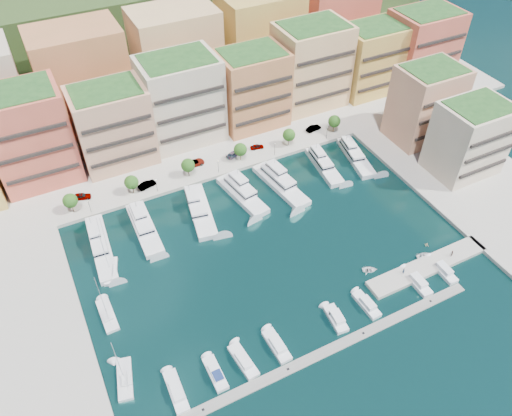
% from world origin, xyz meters
% --- Properties ---
extents(ground, '(400.00, 400.00, 0.00)m').
position_xyz_m(ground, '(0.00, 0.00, 0.00)').
color(ground, black).
rests_on(ground, ground).
extents(north_quay, '(220.00, 64.00, 2.00)m').
position_xyz_m(north_quay, '(0.00, 62.00, 0.00)').
color(north_quay, '#9E998E').
rests_on(north_quay, ground).
extents(east_quay, '(34.00, 76.00, 2.00)m').
position_xyz_m(east_quay, '(62.00, -8.00, 0.00)').
color(east_quay, '#9E998E').
rests_on(east_quay, ground).
extents(west_quay, '(34.00, 76.00, 2.00)m').
position_xyz_m(west_quay, '(-62.00, -8.00, 0.00)').
color(west_quay, '#9E998E').
rests_on(west_quay, ground).
extents(hillside, '(240.00, 40.00, 58.00)m').
position_xyz_m(hillside, '(0.00, 110.00, 0.00)').
color(hillside, '#1F3214').
rests_on(hillside, ground).
extents(south_pontoon, '(72.00, 2.20, 0.35)m').
position_xyz_m(south_pontoon, '(-3.00, -30.00, 0.00)').
color(south_pontoon, gray).
rests_on(south_pontoon, ground).
extents(finger_pier, '(32.00, 5.00, 2.00)m').
position_xyz_m(finger_pier, '(30.00, -22.00, 0.00)').
color(finger_pier, '#9E998E').
rests_on(finger_pier, ground).
extents(apartment_1, '(20.00, 16.50, 26.80)m').
position_xyz_m(apartment_1, '(-44.00, 51.99, 14.31)').
color(apartment_1, '#D25846').
rests_on(apartment_1, north_quay).
extents(apartment_2, '(20.00, 15.50, 22.80)m').
position_xyz_m(apartment_2, '(-23.00, 49.99, 12.31)').
color(apartment_2, tan).
rests_on(apartment_2, north_quay).
extents(apartment_3, '(22.00, 16.50, 25.80)m').
position_xyz_m(apartment_3, '(-2.00, 51.99, 13.81)').
color(apartment_3, beige).
rests_on(apartment_3, north_quay).
extents(apartment_4, '(20.00, 15.50, 23.80)m').
position_xyz_m(apartment_4, '(20.00, 49.99, 12.81)').
color(apartment_4, '#CF794D').
rests_on(apartment_4, north_quay).
extents(apartment_5, '(22.00, 16.50, 26.80)m').
position_xyz_m(apartment_5, '(42.00, 51.99, 14.31)').
color(apartment_5, '#EDC07D').
rests_on(apartment_5, north_quay).
extents(apartment_6, '(20.00, 15.50, 22.80)m').
position_xyz_m(apartment_6, '(64.00, 49.99, 12.31)').
color(apartment_6, gold).
rests_on(apartment_6, north_quay).
extents(apartment_7, '(22.00, 16.50, 24.80)m').
position_xyz_m(apartment_7, '(84.00, 47.99, 13.31)').
color(apartment_7, '#D25846').
rests_on(apartment_7, north_quay).
extents(apartment_east_a, '(18.00, 14.50, 22.80)m').
position_xyz_m(apartment_east_a, '(62.00, 19.99, 12.31)').
color(apartment_east_a, tan).
rests_on(apartment_east_a, east_quay).
extents(apartment_east_b, '(18.00, 14.50, 20.80)m').
position_xyz_m(apartment_east_b, '(62.00, 1.99, 11.31)').
color(apartment_east_b, beige).
rests_on(apartment_east_b, east_quay).
extents(backblock_1, '(26.00, 18.00, 30.00)m').
position_xyz_m(backblock_1, '(-25.00, 74.00, 16.00)').
color(backblock_1, '#CF794D').
rests_on(backblock_1, north_quay).
extents(backblock_2, '(26.00, 18.00, 30.00)m').
position_xyz_m(backblock_2, '(5.00, 74.00, 16.00)').
color(backblock_2, '#EDC07D').
rests_on(backblock_2, north_quay).
extents(backblock_3, '(26.00, 18.00, 30.00)m').
position_xyz_m(backblock_3, '(35.00, 74.00, 16.00)').
color(backblock_3, gold).
rests_on(backblock_3, north_quay).
extents(backblock_4, '(26.00, 18.00, 30.00)m').
position_xyz_m(backblock_4, '(65.00, 74.00, 16.00)').
color(backblock_4, '#D25846').
rests_on(backblock_4, north_quay).
extents(tree_0, '(3.80, 3.80, 5.65)m').
position_xyz_m(tree_0, '(-40.00, 33.50, 4.74)').
color(tree_0, '#473323').
rests_on(tree_0, north_quay).
extents(tree_1, '(3.80, 3.80, 5.65)m').
position_xyz_m(tree_1, '(-24.00, 33.50, 4.74)').
color(tree_1, '#473323').
rests_on(tree_1, north_quay).
extents(tree_2, '(3.80, 3.80, 5.65)m').
position_xyz_m(tree_2, '(-8.00, 33.50, 4.74)').
color(tree_2, '#473323').
rests_on(tree_2, north_quay).
extents(tree_3, '(3.80, 3.80, 5.65)m').
position_xyz_m(tree_3, '(8.00, 33.50, 4.74)').
color(tree_3, '#473323').
rests_on(tree_3, north_quay).
extents(tree_4, '(3.80, 3.80, 5.65)m').
position_xyz_m(tree_4, '(24.00, 33.50, 4.74)').
color(tree_4, '#473323').
rests_on(tree_4, north_quay).
extents(tree_5, '(3.80, 3.80, 5.65)m').
position_xyz_m(tree_5, '(40.00, 33.50, 4.74)').
color(tree_5, '#473323').
rests_on(tree_5, north_quay).
extents(lamppost_0, '(0.30, 0.30, 4.20)m').
position_xyz_m(lamppost_0, '(-36.00, 31.20, 3.83)').
color(lamppost_0, black).
rests_on(lamppost_0, north_quay).
extents(lamppost_1, '(0.30, 0.30, 4.20)m').
position_xyz_m(lamppost_1, '(-18.00, 31.20, 3.83)').
color(lamppost_1, black).
rests_on(lamppost_1, north_quay).
extents(lamppost_2, '(0.30, 0.30, 4.20)m').
position_xyz_m(lamppost_2, '(0.00, 31.20, 3.83)').
color(lamppost_2, black).
rests_on(lamppost_2, north_quay).
extents(lamppost_3, '(0.30, 0.30, 4.20)m').
position_xyz_m(lamppost_3, '(18.00, 31.20, 3.83)').
color(lamppost_3, black).
rests_on(lamppost_3, north_quay).
extents(lamppost_4, '(0.30, 0.30, 4.20)m').
position_xyz_m(lamppost_4, '(36.00, 31.20, 3.83)').
color(lamppost_4, black).
rests_on(lamppost_4, north_quay).
extents(yacht_0, '(5.76, 22.54, 7.30)m').
position_xyz_m(yacht_0, '(-36.79, 18.79, 1.21)').
color(yacht_0, silver).
rests_on(yacht_0, ground).
extents(yacht_1, '(5.31, 19.56, 7.30)m').
position_xyz_m(yacht_1, '(-25.48, 20.05, 1.09)').
color(yacht_1, silver).
rests_on(yacht_1, ground).
extents(yacht_2, '(8.44, 20.62, 7.30)m').
position_xyz_m(yacht_2, '(-10.55, 19.81, 1.21)').
color(yacht_2, silver).
rests_on(yacht_2, ground).
extents(yacht_3, '(7.73, 19.16, 7.30)m').
position_xyz_m(yacht_3, '(1.91, 20.46, 1.21)').
color(yacht_3, silver).
rests_on(yacht_3, ground).
extents(yacht_4, '(7.77, 21.30, 7.30)m').
position_xyz_m(yacht_4, '(13.15, 19.41, 1.09)').
color(yacht_4, silver).
rests_on(yacht_4, ground).
extents(yacht_5, '(6.34, 17.98, 7.30)m').
position_xyz_m(yacht_5, '(28.32, 20.94, 1.21)').
color(yacht_5, silver).
rests_on(yacht_5, ground).
extents(yacht_6, '(7.96, 19.24, 7.30)m').
position_xyz_m(yacht_6, '(38.92, 20.42, 1.21)').
color(yacht_6, silver).
rests_on(yacht_6, ground).
extents(cruiser_0, '(2.91, 9.14, 2.55)m').
position_xyz_m(cruiser_0, '(-33.21, -24.60, 0.55)').
color(cruiser_0, white).
rests_on(cruiser_0, ground).
extents(cruiser_1, '(2.50, 7.75, 2.66)m').
position_xyz_m(cruiser_1, '(-25.14, -24.60, 0.57)').
color(cruiser_1, white).
rests_on(cruiser_1, ground).
extents(cruiser_2, '(3.39, 8.60, 2.55)m').
position_xyz_m(cruiser_2, '(-19.10, -24.59, 0.55)').
color(cruiser_2, white).
rests_on(cruiser_2, ground).
extents(cruiser_3, '(2.91, 8.22, 2.55)m').
position_xyz_m(cruiser_3, '(-11.55, -24.59, 0.55)').
color(cruiser_3, white).
rests_on(cruiser_3, ground).
extents(cruiser_5, '(3.39, 7.36, 2.55)m').
position_xyz_m(cruiser_5, '(2.78, -24.58, 0.55)').
color(cruiser_5, white).
rests_on(cruiser_5, ground).
extents(cruiser_6, '(2.69, 7.67, 2.55)m').
position_xyz_m(cruiser_6, '(10.74, -24.58, 0.55)').
color(cruiser_6, white).
rests_on(cruiser_6, ground).
extents(cruiser_8, '(2.78, 8.54, 2.55)m').
position_xyz_m(cruiser_8, '(24.64, -24.59, 0.55)').
color(cruiser_8, white).
rests_on(cruiser_8, ground).
extents(cruiser_9, '(2.63, 8.36, 2.55)m').
position_xyz_m(cruiser_9, '(32.25, -24.59, 0.55)').
color(cruiser_9, white).
rests_on(cruiser_9, ground).
extents(sailboat_0, '(4.72, 9.27, 13.20)m').
position_xyz_m(sailboat_0, '(-41.19, -17.68, 0.31)').
color(sailboat_0, silver).
rests_on(sailboat_0, ground).
extents(sailboat_2, '(4.99, 8.47, 13.20)m').
position_xyz_m(sailboat_2, '(-36.58, 9.90, 0.32)').
color(sailboat_2, silver).
rests_on(sailboat_2, ground).
extents(sailboat_1, '(2.98, 9.07, 13.20)m').
position_xyz_m(sailboat_1, '(-40.43, -1.73, 0.31)').
color(sailboat_1, silver).
rests_on(sailboat_1, ground).
extents(tender_2, '(3.89, 2.94, 0.76)m').
position_xyz_m(tender_2, '(31.45, -19.00, 0.38)').
color(tender_2, white).
rests_on(tender_2, ground).
extents(tender_3, '(1.78, 1.68, 0.74)m').
position_xyz_m(tender_3, '(34.47, -16.53, 0.37)').
color(tender_3, beige).
rests_on(tender_3, ground).
extents(tender_0, '(4.20, 3.71, 0.72)m').
position_xyz_m(tender_0, '(17.36, -16.73, 0.36)').
color(tender_0, white).
rests_on(tender_0, ground).
extents(car_0, '(5.32, 3.35, 1.69)m').
position_xyz_m(car_0, '(-36.97, 37.50, 1.84)').
color(car_0, gray).
rests_on(car_0, north_quay).
extents(car_1, '(5.28, 2.87, 1.65)m').
position_xyz_m(car_1, '(-19.91, 34.19, 1.83)').
color(car_1, gray).
rests_on(car_1, north_quay).
extents(car_2, '(5.93, 2.82, 1.64)m').
position_xyz_m(car_2, '(-4.87, 37.32, 1.82)').
color(car_2, gray).
rests_on(car_2, north_quay).
extents(car_3, '(5.40, 3.77, 1.45)m').
position_xyz_m(car_3, '(6.94, 36.18, 1.73)').
color(car_3, gray).
rests_on(car_3, north_quay).
extents(car_4, '(4.29, 2.39, 1.38)m').
position_xyz_m(car_4, '(14.76, 36.28, 1.69)').
color(car_4, gray).
rests_on(car_4, north_quay).
extents(car_5, '(5.20, 2.50, 1.64)m').
position_xyz_m(car_5, '(34.82, 36.79, 1.82)').
color(car_5, gray).
rests_on(car_5, north_quay).
extents(person_0, '(0.45, 0.63, 1.63)m').
position_xyz_m(person_0, '(23.15, -21.37, 1.82)').
color(person_0, '#283750').
rests_on(person_0, finger_pier).
extents(person_1, '(0.94, 0.81, 1.65)m').
position_xyz_m(person_1, '(36.67, -22.31, 1.83)').
color(person_1, '#4B362D').
rests_on(person_1, finger_pier).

